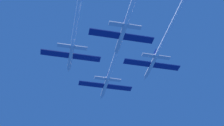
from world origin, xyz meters
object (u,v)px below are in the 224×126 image
jet_lead (117,52)px  jet_slot (133,1)px  jet_left_wing (77,18)px  jet_right_wing (168,32)px

jet_lead → jet_slot: 19.74m
jet_lead → jet_left_wing: 16.57m
jet_right_wing → jet_left_wing: bearing=-179.9°
jet_left_wing → jet_lead: bearing=38.0°
jet_left_wing → jet_slot: 16.03m
jet_left_wing → jet_slot: size_ratio=1.14×
jet_left_wing → jet_right_wing: same height
jet_lead → jet_slot: jet_lead is taller
jet_left_wing → jet_slot: bearing=-36.8°
jet_right_wing → jet_slot: jet_right_wing is taller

